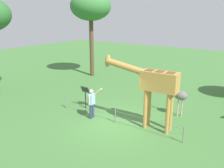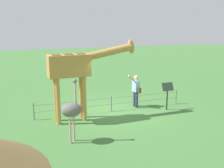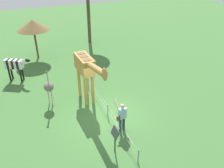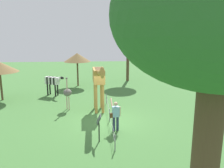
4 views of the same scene
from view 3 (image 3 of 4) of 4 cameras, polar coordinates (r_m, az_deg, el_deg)
ground_plane at (r=12.94m, az=-1.27°, el=-7.85°), size 60.00×60.00×0.00m
giraffe at (r=12.99m, az=-6.23°, el=3.82°), size 3.86×0.79×3.37m
visitor at (r=11.50m, az=2.44°, el=-7.76°), size 0.67×0.58×1.68m
zebra at (r=17.13m, az=-22.61°, el=4.29°), size 1.15×1.72×1.66m
ostrich at (r=13.73m, az=-15.22°, el=-0.66°), size 0.70×0.56×2.25m
shade_hut_near at (r=19.92m, az=-18.78°, el=13.47°), size 2.57×2.57×3.21m
info_sign at (r=10.33m, az=0.75°, el=-12.57°), size 0.56×0.21×1.32m
wire_fence at (r=12.71m, az=-1.04°, el=-6.35°), size 7.05×0.05×0.75m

